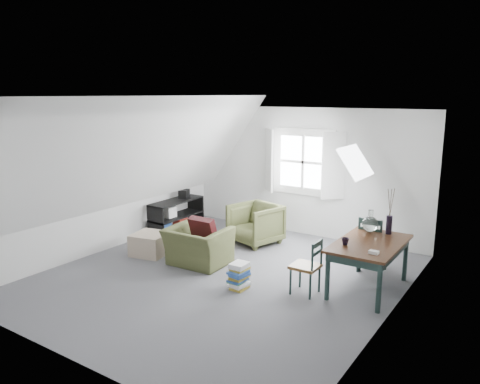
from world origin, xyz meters
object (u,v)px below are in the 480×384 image
Objects in this scene: armchair_far at (255,243)px; armchair_near at (198,264)px; media_shelf at (175,218)px; dining_table at (369,249)px; ottoman at (151,244)px; magazine_stack at (239,276)px; dining_chair_far at (372,243)px; dining_chair_near at (307,266)px.

armchair_near is at bearing -82.47° from armchair_far.
dining_table is at bearing -13.68° from media_shelf.
magazine_stack is at bearing -9.95° from ottoman.
dining_table is (2.66, 0.54, 0.62)m from armchair_near.
dining_table is 4.28m from media_shelf.
ottoman reaches higher than armchair_near.
dining_chair_far reaches higher than armchair_far.
dining_chair_near is at bearing 86.49° from dining_chair_far.
dining_chair_far reaches higher than magazine_stack.
dining_chair_far is 4.04m from media_shelf.
armchair_far is 2.18× the size of magazine_stack.
dining_chair_far is at bearing -155.56° from armchair_near.
armchair_near is 0.76× the size of media_shelf.
ottoman is at bearing -168.35° from dining_table.
armchair_far is 2.39m from dining_chair_near.
dining_table is 1.13× the size of media_shelf.
dining_chair_far is at bearing 51.12° from magazine_stack.
armchair_near is 1.99m from media_shelf.
media_shelf is at bearing -40.27° from armchair_near.
ottoman is 3.73m from dining_chair_far.
dining_chair_near is (2.00, -0.07, 0.41)m from armchair_near.
media_shelf reaches higher than ottoman.
dining_chair_far is (2.27, -0.21, 0.47)m from armchair_far.
magazine_stack is (-1.37, -1.70, -0.28)m from dining_chair_far.
dining_chair_near reaches higher than media_shelf.
armchair_far is 0.93× the size of dining_chair_far.
armchair_far is at bearing -119.13° from dining_chair_near.
magazine_stack reaches higher than armchair_far.
ottoman is (-1.00, -0.08, 0.19)m from armchair_near.
dining_chair_near reaches higher than armchair_near.
armchair_far is at bearing 52.09° from ottoman.
ottoman is 3.00m from dining_chair_near.
dining_table is 0.92m from dining_chair_near.
armchair_near is 1.15× the size of armchair_far.
armchair_far and ottoman have the same top height.
dining_table reaches higher than armchair_near.
media_shelf is (-3.55, 1.28, -0.12)m from dining_chair_near.
dining_chair_near is at bearing -24.99° from armchair_far.
dining_chair_near is at bearing -135.62° from dining_table.
ottoman is 0.63× the size of dining_chair_far.
dining_chair_far is 1.41m from dining_chair_near.
armchair_near is 2.81m from dining_chair_far.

